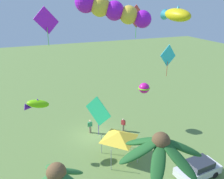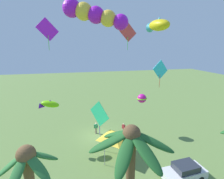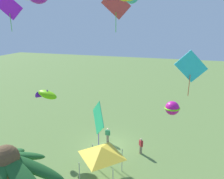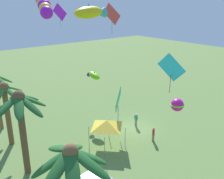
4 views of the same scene
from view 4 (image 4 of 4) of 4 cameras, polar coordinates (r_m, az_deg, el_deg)
ground_plane at (r=29.73m, az=4.76°, el=-8.64°), size 120.00×120.00×0.00m
palm_tree_1 at (r=26.66m, az=-22.83°, el=-2.42°), size 3.31×3.47×6.65m
palm_tree_2 at (r=21.21m, az=-19.89°, el=-4.72°), size 4.86×4.63×7.44m
palm_tree_3 at (r=13.97m, az=-9.14°, el=-17.38°), size 4.70×4.52×7.10m
spectator_0 at (r=27.08m, az=9.29°, el=-9.87°), size 0.42×0.44×1.59m
spectator_1 at (r=29.93m, az=5.42°, el=-6.72°), size 0.55×0.26×1.59m
festival_tent at (r=25.16m, az=-1.18°, el=-7.71°), size 2.86×2.86×2.85m
kite_diamond_0 at (r=26.46m, az=-11.68°, el=16.62°), size 1.63×0.68×2.42m
kite_diamond_1 at (r=21.35m, az=-0.02°, el=16.53°), size 1.79×0.49×2.48m
kite_diamond_2 at (r=26.81m, az=1.40°, el=-2.47°), size 1.87×2.31×4.06m
kite_fish_3 at (r=30.95m, az=-4.16°, el=3.20°), size 2.27×1.00×1.13m
kite_tube_4 at (r=22.27m, az=-15.02°, el=17.86°), size 3.99×2.18×1.96m
kite_diamond_5 at (r=20.19m, az=13.22°, el=4.72°), size 2.24×0.74×3.24m
kite_ball_6 at (r=24.01m, az=14.47°, el=-3.37°), size 1.47×1.47×1.20m
kite_fish_7 at (r=18.40m, az=-4.88°, el=16.94°), size 1.26×2.64×1.10m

